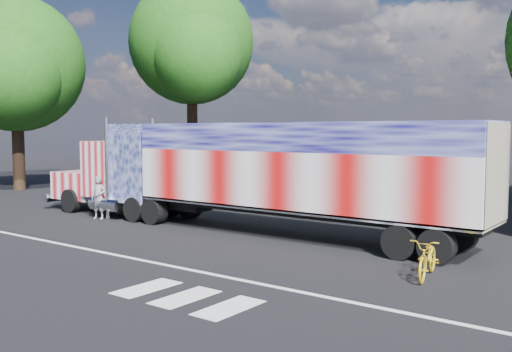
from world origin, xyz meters
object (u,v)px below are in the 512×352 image
Objects in this scene: bicycle at (428,258)px; woman at (98,198)px; semi_truck at (242,171)px; tree_nw_a at (193,43)px; tree_w_a at (16,65)px; coach_bus at (284,162)px.

woman is at bearing 165.82° from bicycle.
woman is (-6.20, -1.43, -1.23)m from semi_truck.
tree_nw_a reaches higher than bicycle.
woman is 15.15m from tree_w_a.
coach_bus is 10.33m from woman.
tree_nw_a is (-7.71, 13.75, 8.48)m from woman.
tree_w_a reaches higher than coach_bus.
coach_bus is at bearing 126.72° from bicycle.
tree_nw_a is (-13.90, 12.31, 7.25)m from semi_truck.
semi_truck is 6.48m from woman.
coach_bus is 0.94× the size of tree_nw_a.
bicycle is (7.67, -2.50, -1.60)m from semi_truck.
semi_truck reaches higher than coach_bus.
tree_w_a reaches higher than woman.
coach_bus is at bearing -20.55° from tree_nw_a.
bicycle is (11.71, -11.12, -1.43)m from coach_bus.
bicycle is at bearing -18.08° from semi_truck.
tree_nw_a is at bearing 60.92° from tree_w_a.
woman is (-2.16, -10.05, -1.05)m from coach_bus.
coach_bus is 1.11× the size of tree_w_a.
tree_nw_a is at bearing 100.69° from woman.
tree_nw_a reaches higher than woman.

